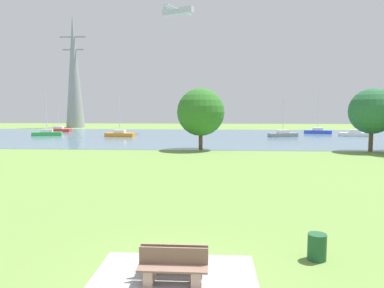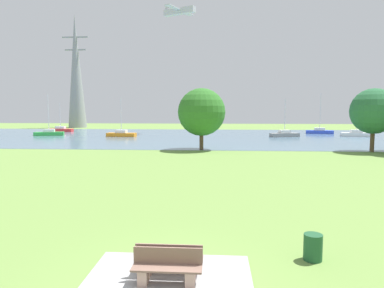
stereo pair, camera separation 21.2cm
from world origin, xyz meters
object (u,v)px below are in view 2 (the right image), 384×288
object	(u,v)px
litter_bin	(313,247)
sailboat_green	(49,133)
sailboat_gray	(284,134)
tree_west_far	(202,112)
sailboat_white	(356,134)
bench_facing_inland	(167,270)
light_aircraft	(179,11)
tree_west_near	(374,111)
bench_facing_water	(170,261)
sailboat_red	(61,130)
sailboat_orange	(121,134)
sailboat_blue	(320,131)
electricity_pylon	(76,71)

from	to	relation	value
litter_bin	sailboat_green	xyz separation A→B (m)	(-31.78, 48.50, 0.06)
sailboat_gray	litter_bin	bearing A→B (deg)	-99.45
tree_west_far	sailboat_white	bearing A→B (deg)	40.42
bench_facing_inland	light_aircraft	distance (m)	63.62
tree_west_near	bench_facing_water	bearing A→B (deg)	-120.72
sailboat_red	tree_west_far	xyz separation A→B (m)	(29.54, -29.35, 3.75)
bench_facing_inland	sailboat_red	bearing A→B (deg)	116.47
litter_bin	sailboat_orange	size ratio (longest dim) A/B	0.12
light_aircraft	sailboat_gray	bearing A→B (deg)	-25.82
sailboat_white	sailboat_green	bearing A→B (deg)	-178.09
bench_facing_inland	sailboat_blue	world-z (taller)	sailboat_blue
bench_facing_water	sailboat_gray	bearing A→B (deg)	76.22
litter_bin	sailboat_blue	xyz separation A→B (m)	(15.95, 56.56, 0.07)
sailboat_white	sailboat_red	world-z (taller)	sailboat_red
tree_west_far	tree_west_near	size ratio (longest dim) A/B	1.02
sailboat_white	sailboat_blue	distance (m)	7.60
sailboat_red	tree_west_near	distance (m)	56.56
bench_facing_inland	sailboat_orange	xyz separation A→B (m)	(-14.56, 48.97, -0.01)
bench_facing_water	sailboat_white	bearing A→B (deg)	64.78
sailboat_blue	electricity_pylon	world-z (taller)	electricity_pylon
sailboat_green	sailboat_blue	world-z (taller)	sailboat_blue
sailboat_gray	light_aircraft	world-z (taller)	light_aircraft
sailboat_white	tree_west_near	bearing A→B (deg)	-106.80
bench_facing_inland	light_aircraft	size ratio (longest dim) A/B	0.22
tree_west_far	light_aircraft	distance (m)	34.23
sailboat_red	sailboat_white	bearing A→B (deg)	-8.56
light_aircraft	sailboat_red	bearing A→B (deg)	177.46
bench_facing_inland	light_aircraft	bearing A→B (deg)	95.76
light_aircraft	litter_bin	bearing A→B (deg)	-79.96
electricity_pylon	sailboat_orange	bearing A→B (deg)	-56.47
bench_facing_water	sailboat_white	distance (m)	57.09
sailboat_white	light_aircraft	bearing A→B (deg)	166.78
sailboat_red	sailboat_gray	bearing A→B (deg)	-13.16
sailboat_blue	sailboat_green	bearing A→B (deg)	-170.41
bench_facing_water	sailboat_orange	distance (m)	50.57
tree_west_near	electricity_pylon	xyz separation A→B (m)	(-50.99, 46.71, 9.34)
litter_bin	electricity_pylon	size ratio (longest dim) A/B	0.03
bench_facing_inland	sailboat_gray	distance (m)	51.95
sailboat_red	light_aircraft	distance (m)	32.80
bench_facing_water	tree_west_far	size ratio (longest dim) A/B	0.26
sailboat_white	tree_west_near	xyz separation A→B (m)	(-6.57, -21.76, 3.87)
sailboat_gray	light_aircraft	size ratio (longest dim) A/B	0.77
tree_west_far	sailboat_blue	bearing A→B (deg)	53.11
bench_facing_water	bench_facing_inland	xyz separation A→B (m)	(0.00, -0.54, 0.00)
bench_facing_water	sailboat_orange	size ratio (longest dim) A/B	0.28
sailboat_red	sailboat_orange	distance (m)	19.25
tree_west_far	sailboat_orange	bearing A→B (deg)	128.05
sailboat_gray	sailboat_white	world-z (taller)	sailboat_gray
sailboat_orange	bench_facing_inland	bearing A→B (deg)	-73.44
sailboat_white	sailboat_orange	xyz separation A→B (m)	(-38.89, -3.22, 0.01)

